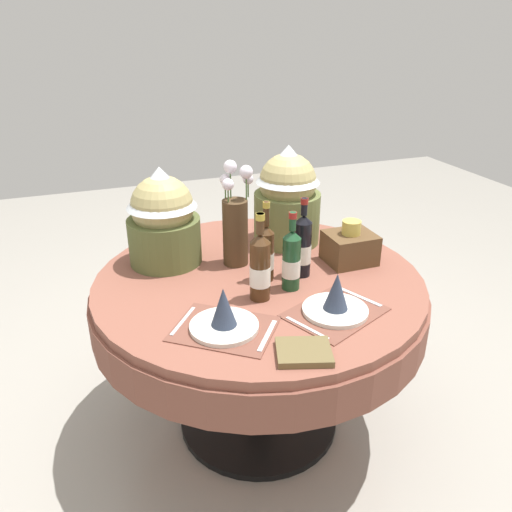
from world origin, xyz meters
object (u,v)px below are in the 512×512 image
gift_tub_back_right (288,192)px  flower_vase (235,223)px  place_setting_left (224,318)px  gift_tub_back_left (163,214)px  wine_bottle_left (260,267)px  wine_bottle_rear (303,246)px  wine_bottle_centre (291,260)px  book_on_table (304,352)px  dining_table (259,304)px  wine_bottle_right (266,252)px  woven_basket_side_right (349,246)px  place_setting_right (336,302)px

gift_tub_back_right → flower_vase: bearing=-153.9°
place_setting_left → gift_tub_back_left: bearing=97.6°
place_setting_left → flower_vase: bearing=67.5°
wine_bottle_left → wine_bottle_rear: (0.23, 0.12, -0.00)m
gift_tub_back_left → wine_bottle_centre: bearing=-44.9°
wine_bottle_left → wine_bottle_centre: size_ratio=1.08×
wine_bottle_rear → book_on_table: 0.58m
dining_table → flower_vase: flower_vase is taller
wine_bottle_right → gift_tub_back_right: size_ratio=0.72×
gift_tub_back_left → book_on_table: bearing=-71.7°
gift_tub_back_left → wine_bottle_rear: bearing=-32.7°
dining_table → wine_bottle_right: wine_bottle_right is taller
place_setting_left → woven_basket_side_right: size_ratio=2.09×
place_setting_left → gift_tub_back_left: (-0.08, 0.61, 0.18)m
wine_bottle_right → place_setting_left: bearing=-132.0°
place_setting_left → wine_bottle_right: wine_bottle_right is taller
dining_table → wine_bottle_centre: bearing=-57.5°
place_setting_right → book_on_table: (-0.22, -0.19, -0.04)m
place_setting_left → flower_vase: (0.20, 0.49, 0.14)m
wine_bottle_centre → woven_basket_side_right: size_ratio=1.56×
dining_table → wine_bottle_centre: 0.30m
woven_basket_side_right → book_on_table: bearing=-130.4°
wine_bottle_left → wine_bottle_right: size_ratio=1.03×
wine_bottle_left → gift_tub_back_left: bearing=121.4°
flower_vase → wine_bottle_right: 0.21m
dining_table → flower_vase: 0.36m
place_setting_left → woven_basket_side_right: woven_basket_side_right is taller
gift_tub_back_right → woven_basket_side_right: bearing=-61.2°
gift_tub_back_left → flower_vase: bearing=-22.9°
place_setting_left → wine_bottle_rear: (0.42, 0.28, 0.09)m
place_setting_left → place_setting_right: 0.41m
place_setting_right → gift_tub_back_right: gift_tub_back_right is taller
wine_bottle_left → gift_tub_back_right: (0.31, 0.48, 0.11)m
dining_table → gift_tub_back_left: gift_tub_back_left is taller
dining_table → wine_bottle_left: wine_bottle_left is taller
dining_table → place_setting_left: (-0.25, -0.33, 0.18)m
place_setting_right → wine_bottle_rear: 0.33m
dining_table → place_setting_right: 0.44m
wine_bottle_left → wine_bottle_rear: size_ratio=1.02×
gift_tub_back_right → place_setting_right: bearing=-98.1°
wine_bottle_right → wine_bottle_left: bearing=-119.2°
place_setting_right → wine_bottle_rear: (0.01, 0.32, 0.09)m
flower_vase → gift_tub_back_left: bearing=157.1°
wine_bottle_rear → woven_basket_side_right: size_ratio=1.64×
place_setting_left → wine_bottle_centre: wine_bottle_centre is taller
wine_bottle_left → wine_bottle_rear: 0.26m
wine_bottle_centre → wine_bottle_right: size_ratio=0.96×
wine_bottle_right → gift_tub_back_right: (0.24, 0.34, 0.12)m
dining_table → woven_basket_side_right: bearing=0.6°
wine_bottle_centre → woven_basket_side_right: bearing=22.2°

